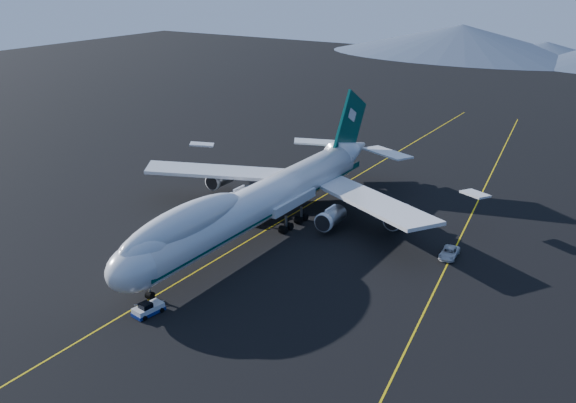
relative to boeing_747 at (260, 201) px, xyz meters
The scene contains 6 objects.
ground 5.81m from the boeing_747, 90.00° to the right, with size 500.00×500.00×0.00m, color black.
taxiway_line_main 5.80m from the boeing_747, 90.00° to the right, with size 0.25×220.00×0.01m, color gold.
taxiway_line_side 32.14m from the boeing_747, 18.38° to the left, with size 0.25×200.00×0.01m, color gold.
boeing_747 is the anchor object (origin of this frame).
pushback_tug 30.11m from the boeing_747, 84.99° to the right, with size 2.91×4.41×1.79m.
service_van 31.41m from the boeing_747, 14.55° to the left, with size 2.43×5.27×1.46m, color silver.
Camera 1 is at (56.73, -81.66, 42.79)m, focal length 40.00 mm.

